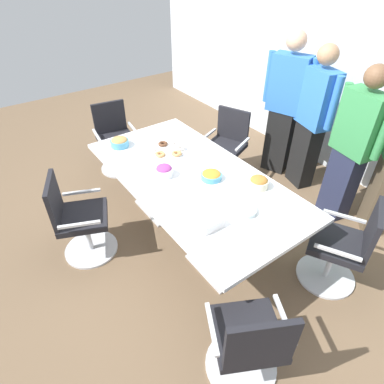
% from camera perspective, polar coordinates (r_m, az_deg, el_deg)
% --- Properties ---
extents(ground_plane, '(10.00, 10.00, 0.01)m').
position_cam_1_polar(ground_plane, '(3.68, 0.00, -6.89)').
color(ground_plane, brown).
extents(back_wall, '(8.00, 0.10, 2.80)m').
position_cam_1_polar(back_wall, '(4.63, 26.49, 19.25)').
color(back_wall, silver).
rests_on(back_wall, ground).
extents(conference_table, '(2.40, 1.20, 0.75)m').
position_cam_1_polar(conference_table, '(3.27, 0.00, 1.05)').
color(conference_table, white).
rests_on(conference_table, ground).
extents(office_chair_0, '(0.71, 0.71, 0.91)m').
position_cam_1_polar(office_chair_0, '(3.37, -19.28, -4.95)').
color(office_chair_0, silver).
rests_on(office_chair_0, ground).
extents(office_chair_1, '(0.73, 0.73, 0.91)m').
position_cam_1_polar(office_chair_1, '(2.46, 9.80, -24.89)').
color(office_chair_1, silver).
rests_on(office_chair_1, ground).
extents(office_chair_2, '(0.73, 0.73, 0.91)m').
position_cam_1_polar(office_chair_2, '(3.22, 24.83, -9.09)').
color(office_chair_2, silver).
rests_on(office_chair_2, ground).
extents(office_chair_3, '(0.70, 0.70, 0.91)m').
position_cam_1_polar(office_chair_3, '(4.35, 6.01, 7.47)').
color(office_chair_3, silver).
rests_on(office_chair_3, ground).
extents(office_chair_4, '(0.62, 0.62, 0.91)m').
position_cam_1_polar(office_chair_4, '(4.64, -13.22, 8.64)').
color(office_chair_4, silver).
rests_on(office_chair_4, ground).
extents(person_standing_0, '(0.60, 0.35, 1.82)m').
position_cam_1_polar(person_standing_0, '(4.40, 15.99, 14.58)').
color(person_standing_0, black).
rests_on(person_standing_0, ground).
extents(person_standing_1, '(0.61, 0.33, 1.75)m').
position_cam_1_polar(person_standing_1, '(4.20, 20.39, 11.98)').
color(person_standing_1, black).
rests_on(person_standing_1, ground).
extents(person_standing_2, '(0.61, 0.30, 1.72)m').
position_cam_1_polar(person_standing_2, '(3.79, 26.39, 7.26)').
color(person_standing_2, '#232842').
rests_on(person_standing_2, ground).
extents(snack_bowl_chips_orange, '(0.20, 0.20, 0.08)m').
position_cam_1_polar(snack_bowl_chips_orange, '(3.14, 3.41, 2.95)').
color(snack_bowl_chips_orange, '#4C9EC6').
rests_on(snack_bowl_chips_orange, conference_table).
extents(snack_bowl_cookies, '(0.20, 0.20, 0.11)m').
position_cam_1_polar(snack_bowl_cookies, '(3.76, -12.57, 8.57)').
color(snack_bowl_cookies, '#4C9EC6').
rests_on(snack_bowl_cookies, conference_table).
extents(snack_bowl_candy_mix, '(0.17, 0.17, 0.12)m').
position_cam_1_polar(snack_bowl_candy_mix, '(3.17, -4.92, 3.75)').
color(snack_bowl_candy_mix, white).
rests_on(snack_bowl_candy_mix, conference_table).
extents(snack_bowl_pretzels, '(0.18, 0.18, 0.11)m').
position_cam_1_polar(snack_bowl_pretzels, '(3.08, 11.60, 1.72)').
color(snack_bowl_pretzels, beige).
rests_on(snack_bowl_pretzels, conference_table).
extents(donut_platter, '(0.38, 0.37, 0.04)m').
position_cam_1_polar(donut_platter, '(3.60, -4.16, 7.41)').
color(donut_platter, white).
rests_on(donut_platter, conference_table).
extents(plate_stack, '(0.21, 0.21, 0.04)m').
position_cam_1_polar(plate_stack, '(2.79, 9.12, -3.18)').
color(plate_stack, white).
rests_on(plate_stack, conference_table).
extents(napkin_pile, '(0.19, 0.19, 0.08)m').
position_cam_1_polar(napkin_pile, '(2.62, 2.83, -5.14)').
color(napkin_pile, white).
rests_on(napkin_pile, conference_table).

